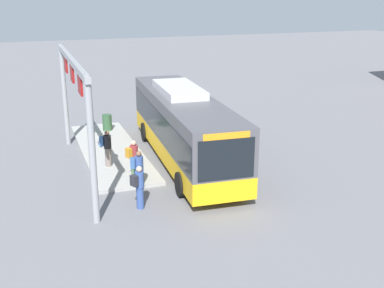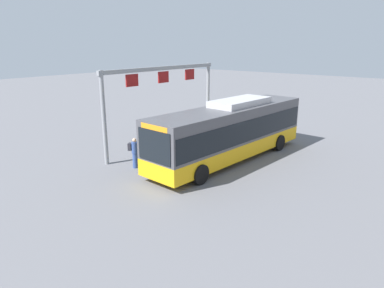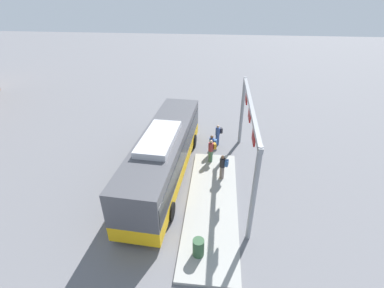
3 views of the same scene
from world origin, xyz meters
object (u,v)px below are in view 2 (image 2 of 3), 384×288
(person_boarding, at_px, (134,152))
(person_waiting_mid, at_px, (161,146))
(person_waiting_far, at_px, (183,132))
(trash_bin, at_px, (243,125))
(person_waiting_near, at_px, (173,140))
(bus_main, at_px, (231,129))

(person_boarding, height_order, person_waiting_mid, same)
(person_waiting_far, xyz_separation_m, trash_bin, (-5.83, 1.02, -0.44))
(person_boarding, distance_m, person_waiting_far, 4.50)
(person_waiting_far, bearing_deg, person_boarding, -69.50)
(person_waiting_near, height_order, person_waiting_far, same)
(person_boarding, relative_size, person_waiting_mid, 1.00)
(bus_main, relative_size, person_waiting_far, 7.03)
(person_waiting_near, bearing_deg, person_waiting_far, 91.28)
(person_waiting_far, bearing_deg, person_waiting_near, -51.08)
(bus_main, relative_size, person_boarding, 7.03)
(trash_bin, bearing_deg, bus_main, 24.11)
(person_waiting_mid, height_order, person_waiting_far, person_waiting_far)
(person_waiting_near, distance_m, person_waiting_far, 2.00)
(person_waiting_near, height_order, trash_bin, person_waiting_near)
(person_boarding, bearing_deg, bus_main, 26.49)
(bus_main, xyz_separation_m, person_boarding, (4.46, -3.25, -0.92))
(person_waiting_near, distance_m, trash_bin, 7.69)
(person_waiting_mid, bearing_deg, trash_bin, 101.68)
(person_waiting_near, height_order, person_waiting_mid, person_waiting_near)
(bus_main, xyz_separation_m, person_waiting_near, (1.82, -2.84, -0.76))
(person_waiting_far, bearing_deg, trash_bin, 95.67)
(bus_main, xyz_separation_m, person_waiting_far, (-0.02, -3.64, -0.76))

